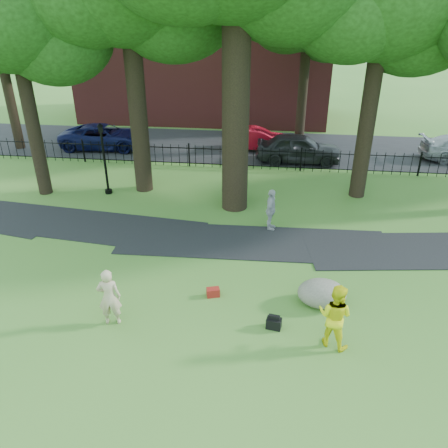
# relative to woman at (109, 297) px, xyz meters

# --- Properties ---
(ground) EXTENTS (120.00, 120.00, 0.00)m
(ground) POSITION_rel_woman_xyz_m (2.59, 1.14, -0.87)
(ground) COLOR #3C7127
(ground) RESTS_ON ground
(footpath) EXTENTS (36.07, 3.85, 0.03)m
(footpath) POSITION_rel_woman_xyz_m (3.59, 5.04, -0.87)
(footpath) COLOR black
(footpath) RESTS_ON ground
(street) EXTENTS (80.00, 7.00, 0.02)m
(street) POSITION_rel_woman_xyz_m (2.59, 17.14, -0.87)
(street) COLOR black
(street) RESTS_ON ground
(iron_fence) EXTENTS (44.00, 0.04, 1.20)m
(iron_fence) POSITION_rel_woman_xyz_m (2.59, 13.14, -0.27)
(iron_fence) COLOR black
(iron_fence) RESTS_ON ground
(brick_building) EXTENTS (18.00, 8.00, 12.00)m
(brick_building) POSITION_rel_woman_xyz_m (-1.41, 25.14, 5.13)
(brick_building) COLOR maroon
(brick_building) RESTS_ON ground
(woman) EXTENTS (0.71, 0.54, 1.74)m
(woman) POSITION_rel_woman_xyz_m (0.00, 0.00, 0.00)
(woman) COLOR tan
(woman) RESTS_ON ground
(man) EXTENTS (1.10, 1.01, 1.83)m
(man) POSITION_rel_woman_xyz_m (6.01, -0.10, 0.05)
(man) COLOR yellow
(man) RESTS_ON ground
(pedestrian) EXTENTS (0.56, 1.04, 1.68)m
(pedestrian) POSITION_rel_woman_xyz_m (4.21, 6.23, -0.03)
(pedestrian) COLOR #A2A2A6
(pedestrian) RESTS_ON ground
(boulder) EXTENTS (1.69, 1.47, 0.83)m
(boulder) POSITION_rel_woman_xyz_m (5.86, 1.62, -0.45)
(boulder) COLOR #5E574E
(boulder) RESTS_ON ground
(lamppost) EXTENTS (0.33, 0.33, 3.32)m
(lamppost) POSITION_rel_woman_xyz_m (-3.45, 8.94, 0.76)
(lamppost) COLOR black
(lamppost) RESTS_ON ground
(backpack) EXTENTS (0.45, 0.32, 0.31)m
(backpack) POSITION_rel_woman_xyz_m (4.49, 0.33, -0.71)
(backpack) COLOR black
(backpack) RESTS_ON ground
(red_bag) EXTENTS (0.44, 0.35, 0.27)m
(red_bag) POSITION_rel_woman_xyz_m (2.62, 1.58, -0.73)
(red_bag) COLOR maroon
(red_bag) RESTS_ON ground
(red_sedan) EXTENTS (4.09, 1.63, 1.32)m
(red_sedan) POSITION_rel_woman_xyz_m (3.05, 16.64, -0.21)
(red_sedan) COLOR red
(red_sedan) RESTS_ON ground
(navy_van) EXTENTS (5.34, 2.71, 1.45)m
(navy_van) POSITION_rel_woman_xyz_m (-6.19, 15.73, -0.14)
(navy_van) COLOR #0B0F38
(navy_van) RESTS_ON ground
(grey_car) EXTENTS (4.67, 1.90, 1.59)m
(grey_car) POSITION_rel_woman_xyz_m (5.50, 14.64, -0.07)
(grey_car) COLOR black
(grey_car) RESTS_ON ground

